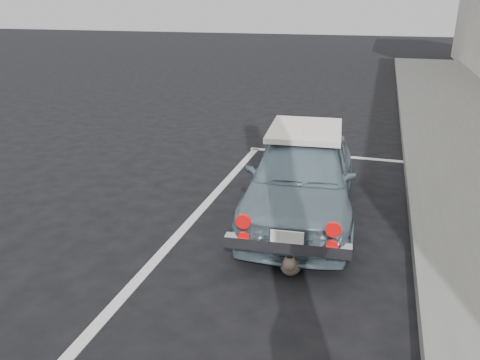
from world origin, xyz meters
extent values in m
cube|color=silver|center=(0.50, 6.50, 0.00)|extent=(3.00, 0.12, 0.01)
cube|color=silver|center=(-0.90, 3.00, 0.00)|extent=(0.12, 7.00, 0.01)
imported|color=gray|center=(0.41, 3.85, 0.56)|extent=(1.60, 3.41, 1.13)
cube|color=white|center=(0.38, 4.18, 1.06)|extent=(1.03, 1.33, 0.07)
cube|color=silver|center=(0.54, 2.25, 0.38)|extent=(1.27, 0.23, 0.12)
cube|color=white|center=(0.54, 2.20, 0.48)|extent=(0.33, 0.05, 0.17)
cylinder|color=red|center=(0.11, 2.18, 0.62)|extent=(0.15, 0.05, 0.15)
cylinder|color=red|center=(0.98, 2.25, 0.62)|extent=(0.15, 0.05, 0.15)
cylinder|color=red|center=(0.11, 2.18, 0.44)|extent=(0.12, 0.05, 0.12)
cylinder|color=red|center=(0.98, 2.25, 0.44)|extent=(0.12, 0.05, 0.12)
ellipsoid|color=#7A6E5D|center=(0.57, 2.39, 0.12)|extent=(0.26, 0.38, 0.22)
sphere|color=#7A6E5D|center=(0.58, 2.22, 0.20)|extent=(0.14, 0.14, 0.14)
cone|color=#7A6E5D|center=(0.54, 2.22, 0.27)|extent=(0.05, 0.05, 0.05)
cone|color=#7A6E5D|center=(0.62, 2.22, 0.27)|extent=(0.05, 0.05, 0.05)
cylinder|color=#7A6E5D|center=(0.61, 2.58, 0.04)|extent=(0.14, 0.23, 0.03)
camera|label=1|loc=(1.27, -1.83, 2.66)|focal=35.00mm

